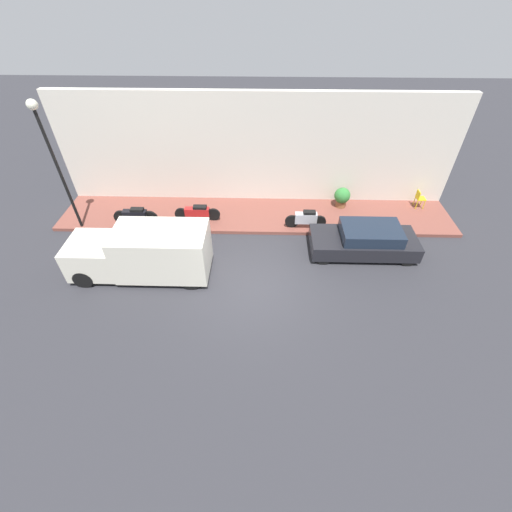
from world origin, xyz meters
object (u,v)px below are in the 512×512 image
object	(u,v)px
streetlamp	(49,146)
cafe_chair	(419,198)
delivery_van	(142,252)
parked_car	(365,240)
motorcycle_black	(136,215)
scooter_silver	(306,219)
motorcycle_red	(197,212)
potted_plant	(342,197)

from	to	relation	value
streetlamp	cafe_chair	bearing A→B (deg)	-82.79
delivery_van	cafe_chair	world-z (taller)	delivery_van
delivery_van	parked_car	bearing A→B (deg)	-80.39
motorcycle_black	streetlamp	xyz separation A→B (m)	(-0.23, 2.45, 3.23)
delivery_van	scooter_silver	xyz separation A→B (m)	(2.91, -6.31, -0.41)
scooter_silver	streetlamp	size ratio (longest dim) A/B	0.33
parked_car	scooter_silver	bearing A→B (deg)	56.94
scooter_silver	parked_car	bearing A→B (deg)	-123.06
cafe_chair	motorcycle_red	bearing A→B (deg)	97.38
scooter_silver	streetlamp	distance (m)	10.47
scooter_silver	motorcycle_black	distance (m)	7.52
delivery_van	motorcycle_black	xyz separation A→B (m)	(2.97, 1.21, -0.41)
parked_car	motorcycle_black	bearing A→B (deg)	81.12
streetlamp	scooter_silver	bearing A→B (deg)	-89.02
streetlamp	potted_plant	xyz separation A→B (m)	(1.91, -11.80, -3.14)
scooter_silver	motorcycle_red	bearing A→B (deg)	84.71
delivery_van	motorcycle_red	world-z (taller)	delivery_van
motorcycle_black	streetlamp	world-z (taller)	streetlamp
potted_plant	cafe_chair	bearing A→B (deg)	-89.32
delivery_van	streetlamp	world-z (taller)	streetlamp
parked_car	potted_plant	world-z (taller)	parked_car
motorcycle_red	delivery_van	bearing A→B (deg)	156.19
parked_car	motorcycle_black	world-z (taller)	parked_car
parked_car	potted_plant	xyz separation A→B (m)	(3.20, 0.41, 0.09)
scooter_silver	delivery_van	bearing A→B (deg)	114.75
parked_car	delivery_van	distance (m)	8.68
delivery_van	potted_plant	world-z (taller)	delivery_van
streetlamp	potted_plant	bearing A→B (deg)	-80.80
motorcycle_black	potted_plant	bearing A→B (deg)	-79.84
scooter_silver	motorcycle_red	world-z (taller)	scooter_silver
delivery_van	motorcycle_black	bearing A→B (deg)	22.08
motorcycle_black	motorcycle_red	bearing A→B (deg)	-81.89
parked_car	motorcycle_red	world-z (taller)	parked_car
scooter_silver	cafe_chair	bearing A→B (deg)	-71.98
scooter_silver	streetlamp	xyz separation A→B (m)	(-0.17, 9.96, 3.23)
motorcycle_black	potted_plant	size ratio (longest dim) A/B	2.01
motorcycle_black	potted_plant	distance (m)	9.50
delivery_van	streetlamp	xyz separation A→B (m)	(2.74, 3.65, 2.83)
parked_car	streetlamp	bearing A→B (deg)	83.97
streetlamp	cafe_chair	world-z (taller)	streetlamp
potted_plant	cafe_chair	xyz separation A→B (m)	(0.04, -3.64, -0.03)
delivery_van	streetlamp	bearing A→B (deg)	53.15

